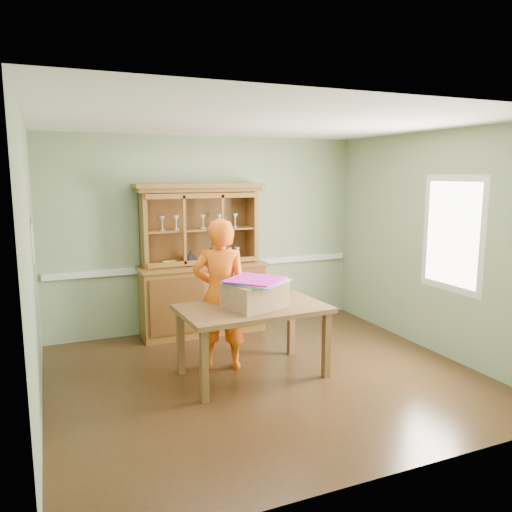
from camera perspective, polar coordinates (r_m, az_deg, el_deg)
name	(u,v)px	position (r m, az deg, el deg)	size (l,w,h in m)	color
floor	(266,377)	(5.60, 1.13, -13.62)	(4.50, 4.50, 0.00)	#402814
ceiling	(267,122)	(5.18, 1.23, 15.05)	(4.50, 4.50, 0.00)	white
wall_back	(208,234)	(7.08, -5.46, 2.55)	(4.50, 4.50, 0.00)	gray
wall_left	(31,271)	(4.78, -24.28, -1.57)	(4.00, 4.00, 0.00)	gray
wall_right	(434,243)	(6.47, 19.70, 1.39)	(4.00, 4.00, 0.00)	gray
wall_front	(386,298)	(3.53, 14.60, -4.70)	(4.50, 4.50, 0.00)	gray
chair_rail	(209,265)	(7.12, -5.34, -1.07)	(4.41, 0.05, 0.08)	silver
framed_map	(33,244)	(5.05, -24.13, 1.28)	(0.03, 0.60, 0.46)	#332314
window_panel	(452,234)	(6.22, 21.49, 2.38)	(0.03, 0.96, 1.36)	silver
china_hutch	(202,281)	(6.91, -6.20, -2.88)	(1.75, 0.58, 2.06)	brown
dining_table	(253,315)	(5.41, -0.37, -6.71)	(1.60, 1.01, 0.78)	brown
cardboard_box	(254,295)	(5.31, -0.17, -4.48)	(0.58, 0.47, 0.27)	tan
kite_stack	(257,281)	(5.26, 0.09, -2.85)	(0.74, 0.74, 0.04)	#39C35B
person	(220,294)	(5.60, -4.08, -4.40)	(0.62, 0.41, 1.71)	orange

